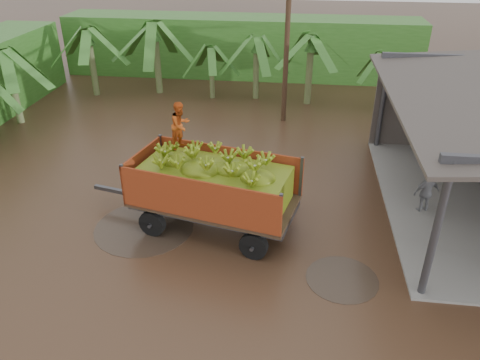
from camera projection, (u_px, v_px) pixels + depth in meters
The scene contains 7 objects.
ground at pixel (240, 207), 16.22m from camera, with size 100.00×100.00×0.00m, color black.
hedge_north at pixel (241, 46), 29.47m from camera, with size 22.00×3.00×3.60m, color #2D661E.
banana_trailer at pixel (213, 186), 14.43m from camera, with size 7.13×3.52×3.85m.
man_blue at pixel (291, 183), 15.98m from camera, with size 0.61×0.40×1.67m, color #6F73CB.
man_grey at pixel (426, 192), 15.55m from camera, with size 0.92×0.38×1.56m, color slate.
utility_pole at pixel (287, 32), 21.24m from camera, with size 1.20×0.24×8.44m.
banana_plants at pixel (98, 91), 21.36m from camera, with size 21.15×20.77×4.30m.
Camera 1 is at (1.72, -13.65, 8.66)m, focal length 35.00 mm.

